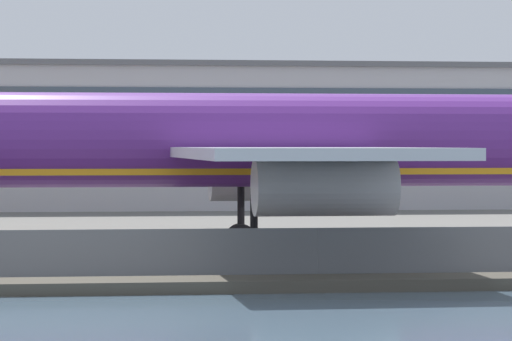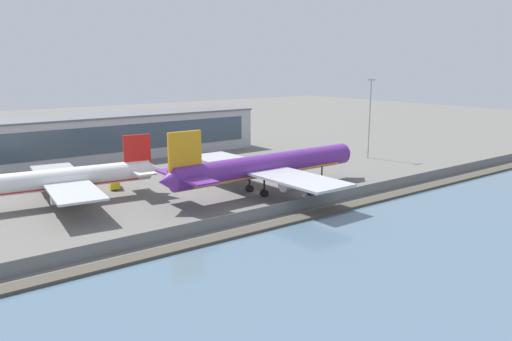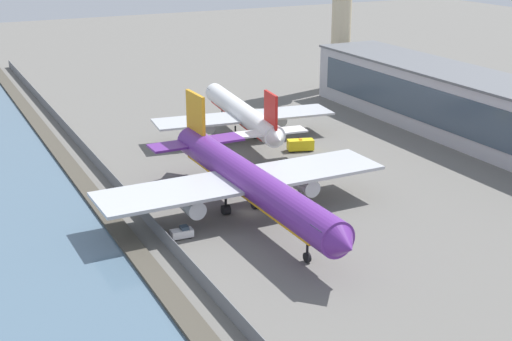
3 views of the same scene
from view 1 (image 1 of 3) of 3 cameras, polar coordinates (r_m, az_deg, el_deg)
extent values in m
plane|color=#66635E|center=(81.06, 0.51, -3.16)|extent=(500.00, 500.00, 0.00)
cube|color=#474238|center=(60.85, 3.08, -4.31)|extent=(320.00, 3.00, 0.50)
cube|color=slate|center=(65.19, 2.38, -3.18)|extent=(280.00, 0.08, 2.25)
cylinder|color=slate|center=(65.19, 2.38, -3.18)|extent=(0.10, 0.10, 2.25)
cylinder|color=#602889|center=(80.19, 2.04, 1.17)|extent=(48.03, 5.69, 4.99)
cube|color=orange|center=(80.20, 2.04, 0.19)|extent=(40.82, 4.58, 0.90)
cube|color=#B7BABF|center=(91.21, -0.70, 0.75)|extent=(10.88, 23.17, 0.50)
cube|color=#B7BABF|center=(68.44, 1.74, 0.67)|extent=(10.88, 23.17, 0.50)
cylinder|color=#B7BABF|center=(89.60, 0.36, -0.29)|extent=(6.75, 2.84, 2.74)
cylinder|color=#B7BABF|center=(70.53, 2.64, -0.64)|extent=(6.75, 2.84, 2.74)
cylinder|color=black|center=(82.36, -0.58, -1.59)|extent=(0.40, 0.40, 2.92)
cylinder|color=black|center=(82.43, -0.58, -2.60)|extent=(1.62, 1.15, 1.61)
cylinder|color=black|center=(77.17, -0.08, -1.76)|extent=(0.40, 0.40, 2.92)
cylinder|color=black|center=(77.25, -0.08, -2.85)|extent=(1.62, 1.15, 1.61)
cube|color=white|center=(68.93, 5.32, -3.27)|extent=(1.74, 3.27, 1.11)
cube|color=#283847|center=(69.27, 5.26, -2.59)|extent=(1.33, 1.17, 0.50)
cylinder|color=black|center=(69.83, 4.63, -3.54)|extent=(0.25, 0.71, 0.70)
cylinder|color=black|center=(70.06, 5.72, -3.53)|extent=(0.25, 0.71, 0.70)
cylinder|color=black|center=(67.87, 4.90, -3.68)|extent=(0.25, 0.71, 0.70)
cylinder|color=black|center=(68.11, 6.03, -3.66)|extent=(0.25, 0.71, 0.70)
cube|color=#B2B2B7|center=(139.31, -8.45, 1.21)|extent=(98.80, 16.22, 12.83)
cube|color=#3D4C5B|center=(131.13, -8.54, 1.50)|extent=(90.90, 0.16, 7.70)
cube|color=#5B5E63|center=(139.49, -8.46, 3.94)|extent=(99.40, 16.82, 0.50)
camera|label=2|loc=(59.34, -103.40, 21.71)|focal=35.00mm
camera|label=3|loc=(115.60, 64.58, 19.29)|focal=50.00mm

